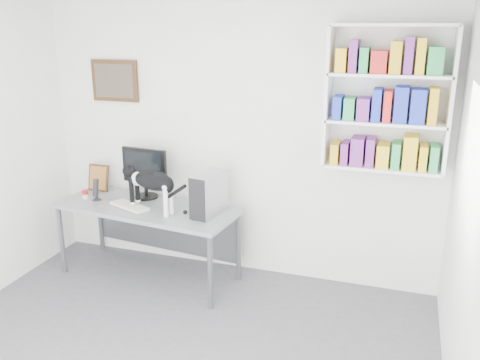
# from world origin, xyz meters

# --- Properties ---
(room) EXTENTS (4.01, 4.01, 2.70)m
(room) POSITION_xyz_m (0.00, 0.00, 1.35)
(room) COLOR #57585D
(room) RESTS_ON ground
(bookshelf) EXTENTS (1.03, 0.28, 1.24)m
(bookshelf) POSITION_xyz_m (1.40, 1.85, 1.85)
(bookshelf) COLOR white
(bookshelf) RESTS_ON room
(wall_art) EXTENTS (0.52, 0.04, 0.42)m
(wall_art) POSITION_xyz_m (-1.30, 1.97, 1.90)
(wall_art) COLOR #472D16
(wall_art) RESTS_ON room
(desk) EXTENTS (1.87, 0.89, 0.75)m
(desk) POSITION_xyz_m (-0.77, 1.52, 0.38)
(desk) COLOR gray
(desk) RESTS_ON room
(monitor) EXTENTS (0.51, 0.28, 0.53)m
(monitor) POSITION_xyz_m (-0.89, 1.75, 1.02)
(monitor) COLOR black
(monitor) RESTS_ON desk
(keyboard) EXTENTS (0.45, 0.31, 0.03)m
(keyboard) POSITION_xyz_m (-0.90, 1.43, 0.77)
(keyboard) COLOR silver
(keyboard) RESTS_ON desk
(pc_tower) EXTENTS (0.25, 0.43, 0.40)m
(pc_tower) POSITION_xyz_m (-0.10, 1.51, 0.95)
(pc_tower) COLOR #A3A2A7
(pc_tower) RESTS_ON desk
(speaker) EXTENTS (0.13, 0.13, 0.23)m
(speaker) POSITION_xyz_m (-1.33, 1.53, 0.87)
(speaker) COLOR black
(speaker) RESTS_ON desk
(leaning_print) EXTENTS (0.24, 0.10, 0.29)m
(leaning_print) POSITION_xyz_m (-1.48, 1.81, 0.90)
(leaning_print) COLOR #472D16
(leaning_print) RESTS_ON desk
(soup_can) EXTENTS (0.08, 0.08, 0.09)m
(soup_can) POSITION_xyz_m (-1.46, 1.53, 0.80)
(soup_can) COLOR #B70F16
(soup_can) RESTS_ON desk
(cat) EXTENTS (0.69, 0.32, 0.41)m
(cat) POSITION_xyz_m (-0.63, 1.41, 0.96)
(cat) COLOR black
(cat) RESTS_ON desk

